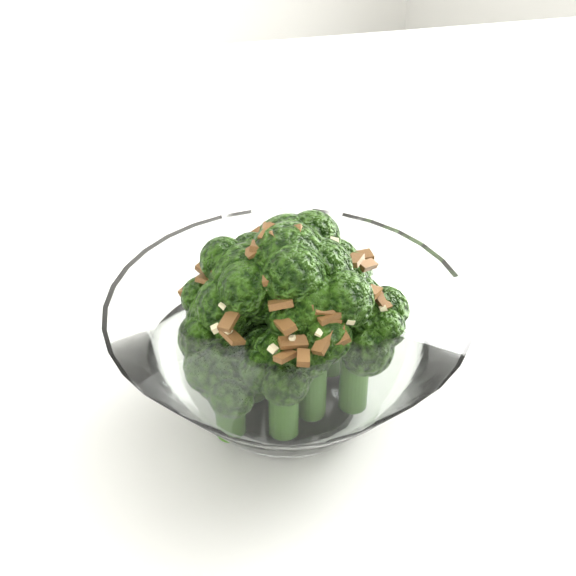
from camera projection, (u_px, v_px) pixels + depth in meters
table at (396, 279)px, 0.75m from camera, size 1.42×1.22×0.75m
broccoli_dish at (287, 341)px, 0.50m from camera, size 0.20×0.20×0.13m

